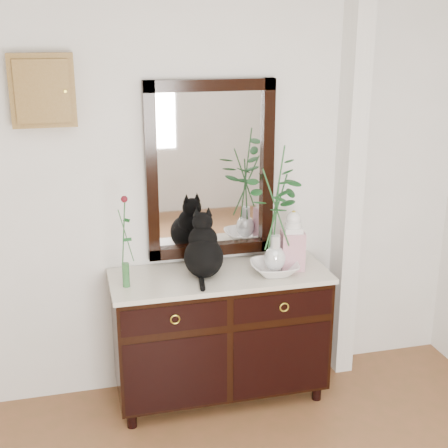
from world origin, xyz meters
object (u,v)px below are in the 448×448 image
object	(u,v)px
lotus_bowl	(275,268)
ginger_jar	(293,239)
sideboard	(220,330)
cat	(204,245)

from	to	relation	value
lotus_bowl	ginger_jar	xyz separation A→B (m)	(0.13, 0.06, 0.15)
sideboard	ginger_jar	bearing A→B (deg)	-1.97
sideboard	cat	xyz separation A→B (m)	(-0.10, 0.01, 0.57)
lotus_bowl	ginger_jar	world-z (taller)	ginger_jar
cat	ginger_jar	xyz separation A→B (m)	(0.55, -0.03, -0.00)
lotus_bowl	ginger_jar	size ratio (longest dim) A/B	0.77
sideboard	lotus_bowl	bearing A→B (deg)	-13.14
sideboard	lotus_bowl	world-z (taller)	lotus_bowl
cat	ginger_jar	world-z (taller)	cat
ginger_jar	cat	bearing A→B (deg)	177.38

